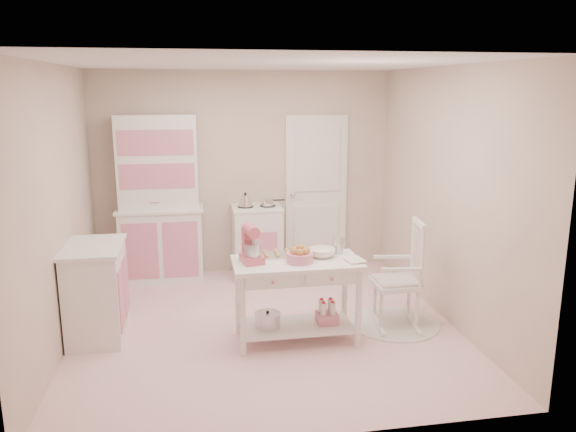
# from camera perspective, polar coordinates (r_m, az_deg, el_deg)

# --- Properties ---
(room_shell) EXTENTS (3.84, 3.84, 2.62)m
(room_shell) POSITION_cam_1_polar(r_m,az_deg,el_deg) (5.38, -2.54, 5.05)
(room_shell) COLOR pink
(room_shell) RESTS_ON ground
(door) EXTENTS (0.82, 0.05, 2.04)m
(door) POSITION_cam_1_polar(r_m,az_deg,el_deg) (7.47, 2.87, 2.38)
(door) COLOR white
(door) RESTS_ON ground
(hutch) EXTENTS (1.06, 0.50, 2.08)m
(hutch) POSITION_cam_1_polar(r_m,az_deg,el_deg) (7.09, -12.95, 1.66)
(hutch) COLOR white
(hutch) RESTS_ON ground
(stove) EXTENTS (0.62, 0.57, 0.92)m
(stove) POSITION_cam_1_polar(r_m,az_deg,el_deg) (7.21, -3.16, -2.58)
(stove) COLOR white
(stove) RESTS_ON ground
(base_cabinet) EXTENTS (0.54, 0.84, 0.92)m
(base_cabinet) POSITION_cam_1_polar(r_m,az_deg,el_deg) (5.79, -18.89, -7.23)
(base_cabinet) COLOR white
(base_cabinet) RESTS_ON ground
(lace_rug) EXTENTS (0.92, 0.92, 0.01)m
(lace_rug) POSITION_cam_1_polar(r_m,az_deg,el_deg) (6.00, 10.75, -10.66)
(lace_rug) COLOR white
(lace_rug) RESTS_ON ground
(rocking_chair) EXTENTS (0.58, 0.78, 1.10)m
(rocking_chair) POSITION_cam_1_polar(r_m,az_deg,el_deg) (5.81, 10.98, -5.73)
(rocking_chair) COLOR white
(rocking_chair) RESTS_ON ground
(work_table) EXTENTS (1.20, 0.60, 0.80)m
(work_table) POSITION_cam_1_polar(r_m,az_deg,el_deg) (5.41, 0.88, -8.60)
(work_table) COLOR white
(work_table) RESTS_ON ground
(stand_mixer) EXTENTS (0.26, 0.32, 0.34)m
(stand_mixer) POSITION_cam_1_polar(r_m,az_deg,el_deg) (5.19, -3.71, -2.93)
(stand_mixer) COLOR #D1586B
(stand_mixer) RESTS_ON work_table
(cookie_tray) EXTENTS (0.34, 0.24, 0.02)m
(cookie_tray) POSITION_cam_1_polar(r_m,az_deg,el_deg) (5.42, -1.03, -4.00)
(cookie_tray) COLOR silver
(cookie_tray) RESTS_ON work_table
(bread_basket) EXTENTS (0.25, 0.25, 0.09)m
(bread_basket) POSITION_cam_1_polar(r_m,az_deg,el_deg) (5.22, 1.22, -4.24)
(bread_basket) COLOR pink
(bread_basket) RESTS_ON work_table
(mixing_bowl) EXTENTS (0.26, 0.26, 0.08)m
(mixing_bowl) POSITION_cam_1_polar(r_m,az_deg,el_deg) (5.39, 3.46, -3.74)
(mixing_bowl) COLOR white
(mixing_bowl) RESTS_ON work_table
(metal_pitcher) EXTENTS (0.10, 0.10, 0.17)m
(metal_pitcher) POSITION_cam_1_polar(r_m,az_deg,el_deg) (5.50, 5.10, -2.96)
(metal_pitcher) COLOR silver
(metal_pitcher) RESTS_ON work_table
(recipe_book) EXTENTS (0.19, 0.24, 0.02)m
(recipe_book) POSITION_cam_1_polar(r_m,az_deg,el_deg) (5.26, 5.98, -4.56)
(recipe_book) COLOR white
(recipe_book) RESTS_ON work_table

